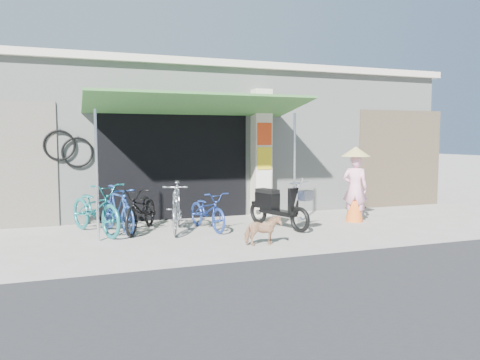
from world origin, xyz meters
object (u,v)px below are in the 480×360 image
object	(u,v)px
bike_navy	(208,210)
moped	(277,206)
bike_teal	(96,208)
bike_black	(142,209)
bike_blue	(118,209)
bike_silver	(177,207)
street_dog	(263,231)
nun	(355,184)

from	to	relation	value
bike_navy	moped	world-z (taller)	moped
bike_teal	bike_black	bearing A→B (deg)	-27.04
bike_teal	moped	bearing A→B (deg)	-32.96
bike_teal	bike_blue	size ratio (longest dim) A/B	1.24
bike_silver	street_dog	distance (m)	2.07
bike_silver	nun	size ratio (longest dim) A/B	1.00
nun	bike_black	bearing A→B (deg)	31.65
nun	bike_silver	bearing A→B (deg)	34.53
bike_teal	bike_navy	world-z (taller)	bike_teal
bike_black	nun	bearing A→B (deg)	20.26
bike_silver	street_dog	size ratio (longest dim) A/B	2.69
bike_black	nun	size ratio (longest dim) A/B	1.02
bike_black	nun	xyz separation A→B (m)	(4.62, -0.46, 0.39)
bike_blue	nun	bearing A→B (deg)	-23.06
bike_navy	street_dog	size ratio (longest dim) A/B	2.40
street_dog	bike_black	bearing A→B (deg)	46.15
bike_teal	moped	xyz separation A→B (m)	(3.56, -0.59, -0.05)
moped	bike_teal	bearing A→B (deg)	151.59
bike_silver	nun	xyz separation A→B (m)	(3.97, -0.19, 0.33)
bike_navy	nun	distance (m)	3.37
street_dog	bike_silver	bearing A→B (deg)	37.67
bike_black	bike_navy	size ratio (longest dim) A/B	1.14
bike_blue	bike_black	bearing A→B (deg)	-22.44
bike_blue	street_dog	bearing A→B (deg)	-59.36
bike_teal	nun	xyz separation A→B (m)	(5.49, -0.51, 0.33)
bike_silver	moped	world-z (taller)	bike_silver
bike_blue	nun	distance (m)	5.12
bike_teal	street_dog	bearing A→B (deg)	-60.90
moped	bike_silver	bearing A→B (deg)	153.42
bike_navy	moped	distance (m)	1.44
bike_blue	street_dog	world-z (taller)	bike_blue
bike_silver	bike_navy	distance (m)	0.64
bike_black	bike_silver	bearing A→B (deg)	3.67
bike_black	street_dog	distance (m)	2.67
street_dog	bike_navy	bearing A→B (deg)	20.36
bike_teal	bike_navy	bearing A→B (deg)	-31.86
bike_silver	moped	distance (m)	2.06
bike_black	moped	world-z (taller)	moped
moped	bike_navy	bearing A→B (deg)	149.92
bike_navy	nun	bearing A→B (deg)	-14.45
bike_silver	bike_navy	xyz separation A→B (m)	(0.64, 0.00, -0.11)
bike_blue	moped	size ratio (longest dim) A/B	0.90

